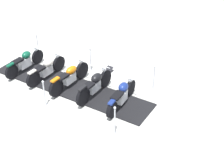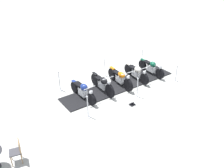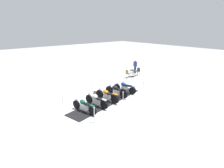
{
  "view_description": "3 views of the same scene",
  "coord_description": "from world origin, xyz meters",
  "px_view_note": "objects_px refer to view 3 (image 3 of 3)",
  "views": [
    {
      "loc": [
        -8.71,
        7.04,
        7.47
      ],
      "look_at": [
        -1.65,
        -0.66,
        0.57
      ],
      "focal_mm": 53.9,
      "sensor_mm": 36.0,
      "label": 1
    },
    {
      "loc": [
        -5.36,
        -10.69,
        6.78
      ],
      "look_at": [
        -0.86,
        -0.82,
        0.71
      ],
      "focal_mm": 39.29,
      "sensor_mm": 36.0,
      "label": 2
    },
    {
      "loc": [
        7.98,
        9.85,
        5.49
      ],
      "look_at": [
        -1.84,
        -1.55,
        0.61
      ],
      "focal_mm": 29.02,
      "sensor_mm": 36.0,
      "label": 3
    }
  ],
  "objects_px": {
    "motorcycle_copper": "(107,95)",
    "motorcycle_forest": "(84,106)",
    "cafe_chair_near_table": "(138,71)",
    "cafe_table": "(133,72)",
    "stanchion_left_rear": "(94,118)",
    "stanchion_right_mid": "(93,93)",
    "motorcycle_cream": "(96,100)",
    "motorcycle_black": "(116,90)",
    "stanchion_right_front": "(115,83)",
    "motorcycle_navy": "(124,87)",
    "stanchion_left_mid": "(123,102)",
    "info_placard": "(95,93)",
    "bystander_person": "(135,65)",
    "stanchion_right_rear": "(63,105)",
    "stanchion_left_front": "(143,90)",
    "cafe_chair_across_table": "(128,73)"
  },
  "relations": [
    {
      "from": "stanchion_right_front",
      "to": "stanchion_left_front",
      "type": "xyz_separation_m",
      "value": [
        -0.57,
        2.87,
        0.0
      ]
    },
    {
      "from": "motorcycle_black",
      "to": "cafe_table",
      "type": "height_order",
      "value": "motorcycle_black"
    },
    {
      "from": "motorcycle_cream",
      "to": "info_placard",
      "type": "bearing_deg",
      "value": -42.43
    },
    {
      "from": "stanchion_right_rear",
      "to": "cafe_table",
      "type": "relative_size",
      "value": 1.32
    },
    {
      "from": "motorcycle_cream",
      "to": "stanchion_left_front",
      "type": "xyz_separation_m",
      "value": [
        -4.32,
        0.67,
        -0.09
      ]
    },
    {
      "from": "stanchion_left_mid",
      "to": "info_placard",
      "type": "height_order",
      "value": "stanchion_left_mid"
    },
    {
      "from": "cafe_table",
      "to": "stanchion_left_rear",
      "type": "bearing_deg",
      "value": 30.75
    },
    {
      "from": "info_placard",
      "to": "cafe_table",
      "type": "height_order",
      "value": "cafe_table"
    },
    {
      "from": "motorcycle_black",
      "to": "stanchion_right_front",
      "type": "bearing_deg",
      "value": -49.63
    },
    {
      "from": "stanchion_right_front",
      "to": "stanchion_left_rear",
      "type": "relative_size",
      "value": 1.1
    },
    {
      "from": "bystander_person",
      "to": "cafe_chair_across_table",
      "type": "bearing_deg",
      "value": 9.95
    },
    {
      "from": "motorcycle_navy",
      "to": "bystander_person",
      "type": "distance_m",
      "value": 6.96
    },
    {
      "from": "motorcycle_navy",
      "to": "stanchion_left_mid",
      "type": "height_order",
      "value": "stanchion_left_mid"
    },
    {
      "from": "motorcycle_forest",
      "to": "cafe_table",
      "type": "xyz_separation_m",
      "value": [
        -8.89,
        -3.88,
        0.08
      ]
    },
    {
      "from": "motorcycle_cream",
      "to": "stanchion_right_mid",
      "type": "relative_size",
      "value": 1.93
    },
    {
      "from": "stanchion_right_mid",
      "to": "cafe_table",
      "type": "xyz_separation_m",
      "value": [
        -6.87,
        -2.02,
        0.22
      ]
    },
    {
      "from": "motorcycle_black",
      "to": "cafe_chair_across_table",
      "type": "bearing_deg",
      "value": -65.03
    },
    {
      "from": "bystander_person",
      "to": "motorcycle_copper",
      "type": "bearing_deg",
      "value": 15.61
    },
    {
      "from": "stanchion_right_front",
      "to": "cafe_table",
      "type": "distance_m",
      "value": 4.24
    },
    {
      "from": "motorcycle_cream",
      "to": "stanchion_left_rear",
      "type": "distance_m",
      "value": 2.32
    },
    {
      "from": "stanchion_left_mid",
      "to": "stanchion_right_rear",
      "type": "xyz_separation_m",
      "value": [
        3.45,
        -2.29,
        -0.02
      ]
    },
    {
      "from": "info_placard",
      "to": "cafe_chair_across_table",
      "type": "height_order",
      "value": "cafe_chair_across_table"
    },
    {
      "from": "stanchion_left_rear",
      "to": "cafe_chair_near_table",
      "type": "relative_size",
      "value": 1.15
    },
    {
      "from": "stanchion_left_rear",
      "to": "stanchion_right_front",
      "type": "bearing_deg",
      "value": -142.24
    },
    {
      "from": "stanchion_left_mid",
      "to": "bystander_person",
      "type": "bearing_deg",
      "value": -142.7
    },
    {
      "from": "cafe_chair_near_table",
      "to": "motorcycle_forest",
      "type": "bearing_deg",
      "value": 20.62
    },
    {
      "from": "stanchion_left_rear",
      "to": "cafe_table",
      "type": "xyz_separation_m",
      "value": [
        -9.17,
        -5.46,
        0.21
      ]
    },
    {
      "from": "motorcycle_navy",
      "to": "stanchion_left_rear",
      "type": "bearing_deg",
      "value": 101.87
    },
    {
      "from": "stanchion_left_front",
      "to": "cafe_chair_near_table",
      "type": "relative_size",
      "value": 1.27
    },
    {
      "from": "stanchion_right_rear",
      "to": "stanchion_left_rear",
      "type": "xyz_separation_m",
      "value": [
        -0.57,
        2.87,
        0.01
      ]
    },
    {
      "from": "motorcycle_cream",
      "to": "stanchion_right_rear",
      "type": "relative_size",
      "value": 2.13
    },
    {
      "from": "stanchion_left_rear",
      "to": "info_placard",
      "type": "bearing_deg",
      "value": -125.94
    },
    {
      "from": "stanchion_right_front",
      "to": "motorcycle_navy",
      "type": "bearing_deg",
      "value": 79.17
    },
    {
      "from": "stanchion_right_front",
      "to": "stanchion_left_mid",
      "type": "distance_m",
      "value": 4.14
    },
    {
      "from": "cafe_table",
      "to": "bystander_person",
      "type": "distance_m",
      "value": 1.78
    },
    {
      "from": "motorcycle_copper",
      "to": "cafe_chair_near_table",
      "type": "xyz_separation_m",
      "value": [
        -7.4,
        -3.44,
        0.04
      ]
    },
    {
      "from": "motorcycle_copper",
      "to": "cafe_table",
      "type": "distance_m",
      "value": 7.42
    },
    {
      "from": "motorcycle_cream",
      "to": "stanchion_right_rear",
      "type": "distance_m",
      "value": 2.27
    },
    {
      "from": "stanchion_left_mid",
      "to": "cafe_chair_across_table",
      "type": "bearing_deg",
      "value": -138.06
    },
    {
      "from": "stanchion_right_front",
      "to": "bystander_person",
      "type": "xyz_separation_m",
      "value": [
        -5.41,
        -2.44,
        0.55
      ]
    },
    {
      "from": "motorcycle_black",
      "to": "bystander_person",
      "type": "xyz_separation_m",
      "value": [
        -6.86,
        -4.18,
        0.44
      ]
    },
    {
      "from": "motorcycle_copper",
      "to": "cafe_chair_across_table",
      "type": "relative_size",
      "value": 2.43
    },
    {
      "from": "stanchion_right_front",
      "to": "motorcycle_black",
      "type": "bearing_deg",
      "value": 50.29
    },
    {
      "from": "stanchion_left_front",
      "to": "motorcycle_navy",
      "type": "bearing_deg",
      "value": -57.29
    },
    {
      "from": "motorcycle_forest",
      "to": "motorcycle_copper",
      "type": "bearing_deg",
      "value": -89.27
    },
    {
      "from": "motorcycle_black",
      "to": "stanchion_left_mid",
      "type": "distance_m",
      "value": 1.91
    },
    {
      "from": "motorcycle_navy",
      "to": "stanchion_right_mid",
      "type": "height_order",
      "value": "stanchion_right_mid"
    },
    {
      "from": "stanchion_right_front",
      "to": "motorcycle_copper",
      "type": "bearing_deg",
      "value": 37.35
    },
    {
      "from": "motorcycle_copper",
      "to": "motorcycle_forest",
      "type": "xyz_separation_m",
      "value": [
        2.31,
        0.46,
        -0.01
      ]
    },
    {
      "from": "motorcycle_copper",
      "to": "cafe_table",
      "type": "xyz_separation_m",
      "value": [
        -6.58,
        -3.42,
        0.07
      ]
    }
  ]
}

